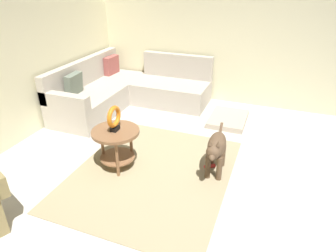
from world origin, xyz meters
TOP-DOWN VIEW (x-y plane):
  - ground_plane at (0.00, 0.00)m, footprint 6.00×6.00m
  - wall_right at (2.94, 0.00)m, footprint 0.12×6.00m
  - area_rug at (0.15, 0.70)m, footprint 2.30×1.90m
  - sectional_couch at (1.99, 2.02)m, footprint 2.20×2.25m
  - side_table at (0.12, 1.18)m, footprint 0.60×0.60m
  - torus_sculpture at (0.12, 1.18)m, footprint 0.28×0.08m
  - dog_bed_mat at (1.98, 0.08)m, footprint 0.80×0.60m
  - dog at (0.42, -0.04)m, footprint 0.85×0.26m
  - dog_toy_rope at (0.52, 0.04)m, footprint 0.12×0.15m

SIDE VIEW (x-z plane):
  - ground_plane at x=0.00m, z-range -0.10..0.00m
  - area_rug at x=0.15m, z-range 0.00..0.01m
  - dog_toy_rope at x=0.52m, z-range 0.00..0.05m
  - dog_bed_mat at x=1.98m, z-range 0.00..0.09m
  - sectional_couch at x=1.99m, z-range -0.15..0.73m
  - dog at x=0.42m, z-range 0.06..0.69m
  - side_table at x=0.12m, z-range 0.15..0.69m
  - torus_sculpture at x=0.12m, z-range 0.55..0.87m
  - wall_right at x=2.94m, z-range 0.00..2.70m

